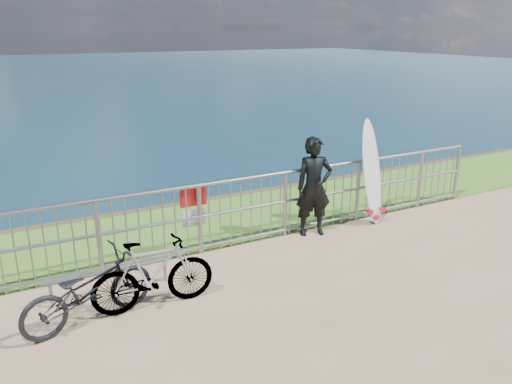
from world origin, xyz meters
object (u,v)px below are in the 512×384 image
surfer (314,187)px  bicycle_far (153,274)px  surfboard (372,176)px  bicycle_near (88,290)px

surfer → bicycle_far: surfer is taller
surfboard → bicycle_near: 5.14m
bicycle_near → bicycle_far: (0.77, -0.03, 0.03)m
surfboard → bicycle_near: bearing=-168.7°
surfer → surfboard: (1.21, -0.01, 0.02)m
bicycle_far → surfer: bearing=-68.1°
surfer → bicycle_near: bearing=-150.2°
bicycle_far → surfboard: bearing=-73.4°
surfboard → bicycle_far: 4.40m
surfboard → bicycle_far: surfboard is taller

